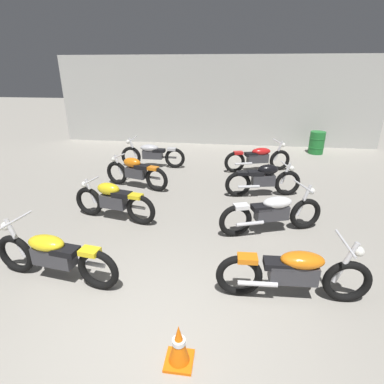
% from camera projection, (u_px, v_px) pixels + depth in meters
% --- Properties ---
extents(ground_plane, '(60.00, 60.00, 0.00)m').
position_uv_depth(ground_plane, '(153.00, 341.00, 3.72)').
color(ground_plane, gray).
extents(back_wall, '(13.42, 0.24, 3.60)m').
position_uv_depth(back_wall, '(215.00, 101.00, 12.75)').
color(back_wall, '#B2B2AD').
rests_on(back_wall, ground).
extents(motorcycle_left_row_0, '(2.16, 0.68, 0.97)m').
position_uv_depth(motorcycle_left_row_0, '(53.00, 255.00, 4.65)').
color(motorcycle_left_row_0, black).
rests_on(motorcycle_left_row_0, ground).
extents(motorcycle_left_row_1, '(1.95, 0.60, 0.88)m').
position_uv_depth(motorcycle_left_row_1, '(113.00, 200.00, 6.55)').
color(motorcycle_left_row_1, black).
rests_on(motorcycle_left_row_1, ground).
extents(motorcycle_left_row_2, '(1.92, 0.71, 0.88)m').
position_uv_depth(motorcycle_left_row_2, '(136.00, 172.00, 8.34)').
color(motorcycle_left_row_2, black).
rests_on(motorcycle_left_row_2, ground).
extents(motorcycle_left_row_3, '(2.17, 0.68, 0.97)m').
position_uv_depth(motorcycle_left_row_3, '(152.00, 154.00, 10.09)').
color(motorcycle_left_row_3, black).
rests_on(motorcycle_left_row_3, ground).
extents(motorcycle_right_row_0, '(2.17, 0.68, 0.97)m').
position_uv_depth(motorcycle_right_row_0, '(294.00, 272.00, 4.26)').
color(motorcycle_right_row_0, black).
rests_on(motorcycle_right_row_0, ground).
extents(motorcycle_right_row_1, '(2.08, 0.94, 0.97)m').
position_uv_depth(motorcycle_right_row_1, '(272.00, 212.00, 6.03)').
color(motorcycle_right_row_1, black).
rests_on(motorcycle_right_row_1, ground).
extents(motorcycle_right_row_2, '(1.95, 0.64, 0.88)m').
position_uv_depth(motorcycle_right_row_2, '(264.00, 179.00, 7.78)').
color(motorcycle_right_row_2, black).
rests_on(motorcycle_right_row_2, ground).
extents(motorcycle_right_row_3, '(2.11, 0.88, 0.97)m').
position_uv_depth(motorcycle_right_row_3, '(258.00, 158.00, 9.67)').
color(motorcycle_right_row_3, black).
rests_on(motorcycle_right_row_3, ground).
extents(oil_drum, '(0.59, 0.59, 0.85)m').
position_uv_depth(oil_drum, '(317.00, 143.00, 11.72)').
color(oil_drum, '#1E722D').
rests_on(oil_drum, ground).
extents(traffic_cone, '(0.32, 0.32, 0.54)m').
position_uv_depth(traffic_cone, '(179.00, 345.00, 3.37)').
color(traffic_cone, orange).
rests_on(traffic_cone, ground).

